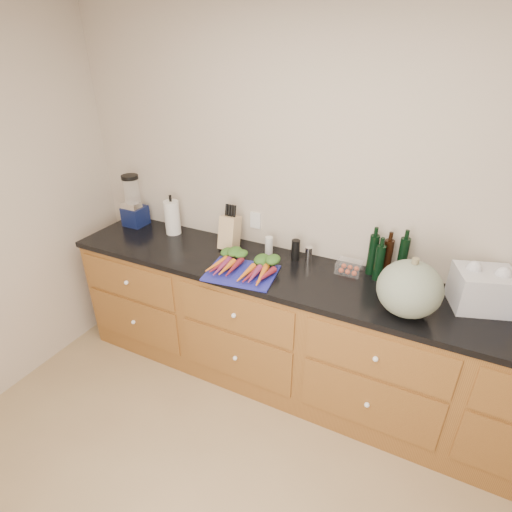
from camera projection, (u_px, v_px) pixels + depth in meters
The scene contains 15 objects.
wall_back at pixel (339, 209), 2.62m from camera, with size 4.10×0.05×2.60m, color #C2B3A1.
cabinets at pixel (314, 340), 2.76m from camera, with size 3.60×0.64×0.90m.
countertop at pixel (319, 282), 2.55m from camera, with size 3.64×0.62×0.04m, color black.
cutting_board at pixel (242, 273), 2.59m from camera, with size 0.44×0.33×0.01m, color navy.
carrots at pixel (245, 265), 2.62m from camera, with size 0.44×0.33×0.06m.
squash at pixel (409, 289), 2.15m from camera, with size 0.35×0.35×0.31m, color #5F6D5B.
blender_appliance at pixel (133, 204), 3.21m from camera, with size 0.16×0.16×0.42m.
paper_towel at pixel (172, 217), 3.09m from camera, with size 0.12×0.12×0.26m, color silver.
knife_block at pixel (230, 232), 2.88m from camera, with size 0.12×0.12×0.24m, color tan.
grinder_salt at pixel (269, 245), 2.82m from camera, with size 0.05×0.05×0.13m, color silver.
grinder_pepper at pixel (296, 250), 2.74m from camera, with size 0.06×0.06×0.15m, color black.
canister_chrome at pixel (309, 255), 2.71m from camera, with size 0.05×0.05×0.11m, color white.
tomato_box at pixel (349, 267), 2.60m from camera, with size 0.16×0.13×0.07m, color white.
bottles at pixel (386, 259), 2.50m from camera, with size 0.24×0.12×0.29m.
grocery_bag at pixel (483, 289), 2.22m from camera, with size 0.31×0.24×0.22m, color silver, non-canonical shape.
Camera 1 is at (0.60, -0.82, 2.26)m, focal length 28.00 mm.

